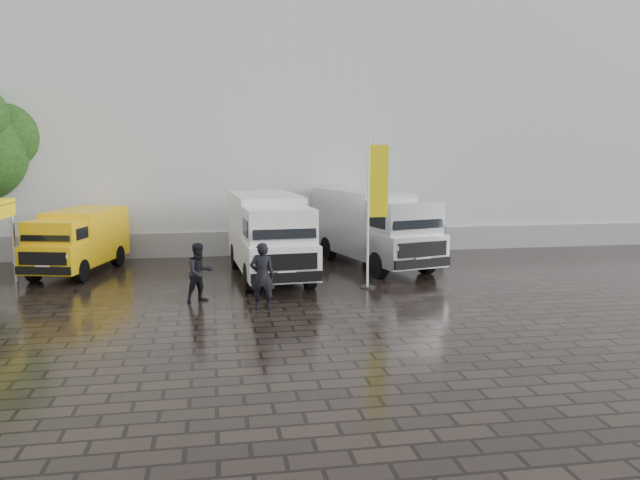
{
  "coord_description": "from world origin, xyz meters",
  "views": [
    {
      "loc": [
        -3.73,
        -17.7,
        4.3
      ],
      "look_at": [
        -0.31,
        2.2,
        1.4
      ],
      "focal_mm": 35.0,
      "sensor_mm": 36.0,
      "label": 1
    }
  ],
  "objects_px": {
    "flagpole": "(374,206)",
    "person_tent": "(200,273)",
    "van_yellow": "(78,242)",
    "wheelie_bin": "(435,239)",
    "person_front": "(262,276)",
    "van_silver": "(374,229)",
    "van_white": "(269,237)"
  },
  "relations": [
    {
      "from": "van_white",
      "to": "van_silver",
      "type": "distance_m",
      "value": 4.29
    },
    {
      "from": "van_white",
      "to": "person_tent",
      "type": "distance_m",
      "value": 3.92
    },
    {
      "from": "van_yellow",
      "to": "van_white",
      "type": "bearing_deg",
      "value": -1.41
    },
    {
      "from": "van_silver",
      "to": "wheelie_bin",
      "type": "xyz_separation_m",
      "value": [
        3.46,
        2.89,
        -0.85
      ]
    },
    {
      "from": "van_yellow",
      "to": "van_silver",
      "type": "distance_m",
      "value": 10.64
    },
    {
      "from": "flagpole",
      "to": "wheelie_bin",
      "type": "relative_size",
      "value": 4.2
    },
    {
      "from": "van_silver",
      "to": "person_front",
      "type": "relative_size",
      "value": 3.52
    },
    {
      "from": "flagpole",
      "to": "van_white",
      "type": "bearing_deg",
      "value": 145.13
    },
    {
      "from": "wheelie_bin",
      "to": "van_white",
      "type": "bearing_deg",
      "value": -158.01
    },
    {
      "from": "van_yellow",
      "to": "van_white",
      "type": "height_order",
      "value": "van_white"
    },
    {
      "from": "van_silver",
      "to": "flagpole",
      "type": "bearing_deg",
      "value": -119.3
    },
    {
      "from": "van_white",
      "to": "person_tent",
      "type": "bearing_deg",
      "value": -129.7
    },
    {
      "from": "van_white",
      "to": "wheelie_bin",
      "type": "xyz_separation_m",
      "value": [
        7.5,
        4.33,
        -0.84
      ]
    },
    {
      "from": "van_white",
      "to": "van_yellow",
      "type": "bearing_deg",
      "value": 160.25
    },
    {
      "from": "person_tent",
      "to": "van_yellow",
      "type": "bearing_deg",
      "value": 101.0
    },
    {
      "from": "person_tent",
      "to": "person_front",
      "type": "bearing_deg",
      "value": -64.47
    },
    {
      "from": "wheelie_bin",
      "to": "van_yellow",
      "type": "bearing_deg",
      "value": -178.15
    },
    {
      "from": "van_silver",
      "to": "flagpole",
      "type": "xyz_separation_m",
      "value": [
        -0.95,
        -3.59,
        1.17
      ]
    },
    {
      "from": "van_yellow",
      "to": "van_white",
      "type": "distance_m",
      "value": 6.85
    },
    {
      "from": "van_yellow",
      "to": "flagpole",
      "type": "relative_size",
      "value": 1.02
    },
    {
      "from": "van_silver",
      "to": "van_white",
      "type": "bearing_deg",
      "value": -174.89
    },
    {
      "from": "wheelie_bin",
      "to": "person_front",
      "type": "distance_m",
      "value": 11.84
    },
    {
      "from": "flagpole",
      "to": "wheelie_bin",
      "type": "distance_m",
      "value": 8.1
    },
    {
      "from": "flagpole",
      "to": "wheelie_bin",
      "type": "xyz_separation_m",
      "value": [
        4.41,
        6.49,
        -2.03
      ]
    },
    {
      "from": "person_front",
      "to": "person_tent",
      "type": "height_order",
      "value": "person_front"
    },
    {
      "from": "van_yellow",
      "to": "wheelie_bin",
      "type": "bearing_deg",
      "value": 24.41
    },
    {
      "from": "van_yellow",
      "to": "van_silver",
      "type": "xyz_separation_m",
      "value": [
        10.62,
        -0.44,
        0.31
      ]
    },
    {
      "from": "flagpole",
      "to": "person_front",
      "type": "height_order",
      "value": "flagpole"
    },
    {
      "from": "flagpole",
      "to": "person_tent",
      "type": "xyz_separation_m",
      "value": [
        -5.36,
        -0.99,
        -1.73
      ]
    },
    {
      "from": "van_yellow",
      "to": "person_tent",
      "type": "height_order",
      "value": "van_yellow"
    },
    {
      "from": "wheelie_bin",
      "to": "person_tent",
      "type": "height_order",
      "value": "person_tent"
    },
    {
      "from": "van_yellow",
      "to": "flagpole",
      "type": "xyz_separation_m",
      "value": [
        9.67,
        -4.03,
        1.48
      ]
    }
  ]
}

